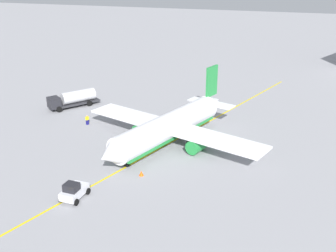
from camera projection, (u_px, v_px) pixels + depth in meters
The scene contains 7 objects.
ground_plane at pixel (168, 144), 62.32m from camera, with size 400.00×400.00×0.00m, color #939399.
airplane at pixel (170, 127), 61.64m from camera, with size 28.94×30.77×9.87m.
fuel_tanker at pixel (73, 98), 77.99m from camera, with size 9.56×7.77×3.15m.
pushback_tug at pixel (74, 191), 47.42m from camera, with size 3.66×2.40×2.20m.
refueling_worker at pixel (87, 120), 69.68m from camera, with size 0.61×0.51×1.71m.
safety_cone_nose at pixel (141, 173), 52.85m from camera, with size 0.63×0.63×0.70m, color #F2590F.
taxi_line_marking at pixel (168, 144), 62.32m from camera, with size 89.89×0.30×0.01m, color yellow.
Camera 1 is at (53.86, 18.18, 25.71)m, focal length 43.17 mm.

